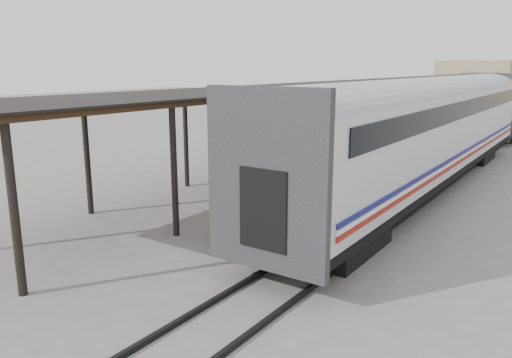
{
  "coord_description": "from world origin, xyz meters",
  "views": [
    {
      "loc": [
        8.94,
        -12.6,
        5.07
      ],
      "look_at": [
        0.5,
        -0.37,
        1.7
      ],
      "focal_mm": 35.0,
      "sensor_mm": 36.0,
      "label": 1
    }
  ],
  "objects_px": {
    "porter": "(244,180)",
    "luggage_tug": "(370,138)",
    "baggage_cart": "(250,209)",
    "pedestrian": "(369,141)"
  },
  "relations": [
    {
      "from": "baggage_cart",
      "to": "pedestrian",
      "type": "xyz_separation_m",
      "value": [
        -2.01,
        14.68,
        0.24
      ]
    },
    {
      "from": "luggage_tug",
      "to": "pedestrian",
      "type": "bearing_deg",
      "value": -88.77
    },
    {
      "from": "pedestrian",
      "to": "luggage_tug",
      "type": "bearing_deg",
      "value": -77.41
    },
    {
      "from": "porter",
      "to": "luggage_tug",
      "type": "bearing_deg",
      "value": 1.2
    },
    {
      "from": "baggage_cart",
      "to": "pedestrian",
      "type": "height_order",
      "value": "pedestrian"
    },
    {
      "from": "baggage_cart",
      "to": "luggage_tug",
      "type": "height_order",
      "value": "luggage_tug"
    },
    {
      "from": "baggage_cart",
      "to": "porter",
      "type": "xyz_separation_m",
      "value": [
        0.25,
        -0.65,
        1.11
      ]
    },
    {
      "from": "pedestrian",
      "to": "baggage_cart",
      "type": "bearing_deg",
      "value": 90.17
    },
    {
      "from": "porter",
      "to": "pedestrian",
      "type": "height_order",
      "value": "porter"
    },
    {
      "from": "baggage_cart",
      "to": "luggage_tug",
      "type": "bearing_deg",
      "value": 102.95
    }
  ]
}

